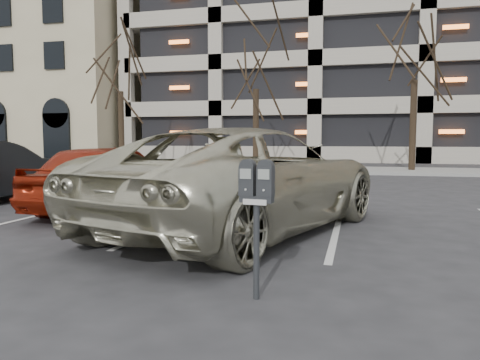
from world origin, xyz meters
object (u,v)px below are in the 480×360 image
Objects in this scene: suv_silver at (246,179)px; tree_b at (256,39)px; car_red at (111,177)px; tree_a at (120,44)px; parking_meter at (257,195)px; tree_c at (416,23)px.

tree_b is at bearing -59.81° from suv_silver.
suv_silver is at bearing 160.37° from car_red.
parking_meter is (10.84, -17.61, -5.25)m from tree_a.
tree_c is at bearing -86.99° from suv_silver.
tree_a reaches higher than suv_silver.
tree_c is at bearing 0.00° from tree_a.
tree_b is at bearing 0.00° from tree_a.
tree_b is at bearing -88.04° from car_red.
car_red is (-0.13, -13.19, -5.41)m from tree_b.
tree_b is 14.26m from car_red.
tree_a reaches higher than car_red.
tree_a is 6.87× the size of parking_meter.
suv_silver is at bearing -78.34° from tree_b.
tree_c is (7.00, 0.00, 0.32)m from tree_b.
tree_c reaches higher than tree_b.
tree_b is 2.07× the size of car_red.
tree_b reaches higher than suv_silver.
suv_silver reaches higher than car_red.
tree_b is at bearing 109.02° from parking_meter.
parking_meter is 3.26m from suv_silver.
suv_silver reaches higher than parking_meter.
tree_b is at bearing 180.00° from tree_c.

